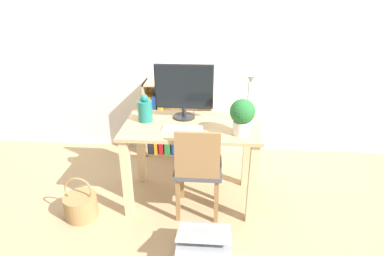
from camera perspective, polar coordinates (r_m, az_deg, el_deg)
name	(u,v)px	position (r m, az deg, el deg)	size (l,w,h in m)	color
ground_plane	(191,198)	(3.16, -0.13, -12.34)	(10.00, 10.00, 0.00)	tan
wall_back	(198,42)	(3.66, 1.16, 15.12)	(8.00, 0.05, 2.60)	silver
desk	(191,142)	(2.84, -0.15, -2.44)	(1.16, 0.66, 0.77)	tan
monitor	(184,89)	(2.83, -1.45, 6.94)	(0.52, 0.20, 0.49)	#232326
keyboard	(183,129)	(2.67, -1.67, -0.11)	(0.33, 0.12, 0.02)	silver
vase	(145,110)	(2.83, -8.34, 3.23)	(0.13, 0.13, 0.25)	#1E7266
desk_lamp	(249,95)	(2.70, 10.15, 5.84)	(0.10, 0.19, 0.45)	#B7B7BC
potted_plant	(242,115)	(2.55, 8.92, 2.26)	(0.20, 0.20, 0.30)	silver
chair	(198,168)	(2.71, 1.06, -7.06)	(0.40, 0.40, 0.86)	#4C4C51
bookshelf	(169,126)	(3.80, -4.19, 0.41)	(0.78, 0.28, 0.88)	tan
basket	(81,205)	(3.04, -19.16, -12.85)	(0.28, 0.28, 0.40)	#997547
storage_box	(204,251)	(2.48, 2.10, -21.00)	(0.39, 0.42, 0.30)	#999EA3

